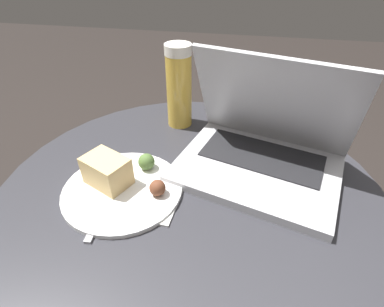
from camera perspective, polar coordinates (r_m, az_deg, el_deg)
The scene contains 6 objects.
table at distance 0.69m, azimuth -0.32°, elevation -14.70°, with size 0.75×0.75×0.49m.
napkin at distance 0.59m, azimuth -11.19°, elevation -7.13°, with size 0.19×0.14×0.00m.
laptop at distance 0.63m, azimuth 13.26°, elevation 1.18°, with size 0.37×0.32×0.24m.
beer_glass at distance 0.74m, azimuth -2.49°, elevation 12.61°, with size 0.06×0.06×0.20m.
snack_plate at distance 0.59m, azimuth -13.59°, elevation -5.25°, with size 0.23×0.23×0.07m.
fork at distance 0.59m, azimuth -15.50°, elevation -8.04°, with size 0.03×0.18×0.01m.
Camera 1 is at (0.08, -0.42, 0.89)m, focal length 28.00 mm.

